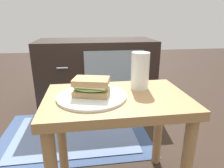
{
  "coord_description": "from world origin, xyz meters",
  "views": [
    {
      "loc": [
        -0.12,
        -0.7,
        0.75
      ],
      "look_at": [
        -0.02,
        0.0,
        0.51
      ],
      "focal_mm": 31.33,
      "sensor_mm": 36.0,
      "label": 1
    }
  ],
  "objects_px": {
    "sandwich_front": "(91,86)",
    "beer_glass": "(140,72)",
    "plate": "(92,96)",
    "tv_cabinet": "(97,74)"
  },
  "relations": [
    {
      "from": "sandwich_front",
      "to": "beer_glass",
      "type": "relative_size",
      "value": 1.03
    },
    {
      "from": "tv_cabinet",
      "to": "beer_glass",
      "type": "xyz_separation_m",
      "value": [
        0.13,
        -0.88,
        0.25
      ]
    },
    {
      "from": "plate",
      "to": "beer_glass",
      "type": "height_order",
      "value": "beer_glass"
    },
    {
      "from": "sandwich_front",
      "to": "beer_glass",
      "type": "height_order",
      "value": "beer_glass"
    },
    {
      "from": "plate",
      "to": "tv_cabinet",
      "type": "bearing_deg",
      "value": 85.09
    },
    {
      "from": "tv_cabinet",
      "to": "sandwich_front",
      "type": "relative_size",
      "value": 5.94
    },
    {
      "from": "tv_cabinet",
      "to": "sandwich_front",
      "type": "xyz_separation_m",
      "value": [
        -0.08,
        -0.94,
        0.21
      ]
    },
    {
      "from": "plate",
      "to": "sandwich_front",
      "type": "relative_size",
      "value": 1.65
    },
    {
      "from": "plate",
      "to": "sandwich_front",
      "type": "height_order",
      "value": "sandwich_front"
    },
    {
      "from": "sandwich_front",
      "to": "tv_cabinet",
      "type": "bearing_deg",
      "value": 85.09
    }
  ]
}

